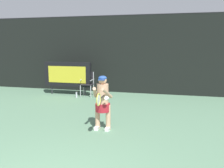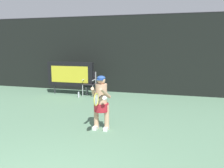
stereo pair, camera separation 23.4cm
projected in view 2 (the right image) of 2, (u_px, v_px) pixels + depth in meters
name	position (u px, v px, depth m)	size (l,w,h in m)	color
backdrop_screen	(133.00, 55.00, 10.87)	(18.00, 0.12, 3.66)	black
scoreboard	(70.00, 74.00, 10.60)	(2.20, 0.21, 1.50)	black
umpire_chair	(90.00, 82.00, 10.41)	(0.52, 0.44, 1.08)	#B7B7BC
water_bottle	(79.00, 95.00, 10.14)	(0.07, 0.07, 0.27)	silver
tennis_player	(101.00, 101.00, 6.20)	(0.53, 0.60, 1.47)	white
tennis_racket	(97.00, 99.00, 5.58)	(0.03, 0.60, 0.31)	black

